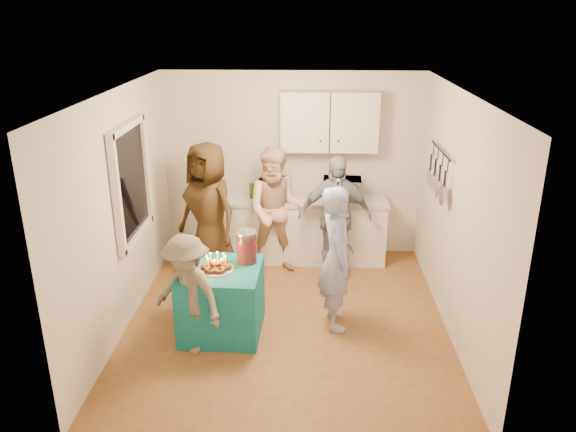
{
  "coord_description": "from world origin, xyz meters",
  "views": [
    {
      "loc": [
        0.23,
        -5.64,
        3.4
      ],
      "look_at": [
        0.0,
        0.35,
        1.15
      ],
      "focal_mm": 35.0,
      "sensor_mm": 36.0,
      "label": 1
    }
  ],
  "objects_px": {
    "child_near_left": "(188,295)",
    "microwave": "(342,189)",
    "man_birthday": "(337,258)",
    "punch_jar": "(247,248)",
    "woman_back_center": "(277,211)",
    "party_table": "(222,300)",
    "counter": "(306,230)",
    "woman_back_left": "(209,211)",
    "woman_back_right": "(335,217)"
  },
  "relations": [
    {
      "from": "counter",
      "to": "woman_back_center",
      "type": "xyz_separation_m",
      "value": [
        -0.38,
        -0.39,
        0.43
      ]
    },
    {
      "from": "woman_back_center",
      "to": "microwave",
      "type": "bearing_deg",
      "value": 22.49
    },
    {
      "from": "punch_jar",
      "to": "woman_back_center",
      "type": "height_order",
      "value": "woman_back_center"
    },
    {
      "from": "punch_jar",
      "to": "woman_back_center",
      "type": "xyz_separation_m",
      "value": [
        0.25,
        1.38,
        -0.07
      ]
    },
    {
      "from": "child_near_left",
      "to": "woman_back_center",
      "type": "bearing_deg",
      "value": 98.63
    },
    {
      "from": "woman_back_left",
      "to": "microwave",
      "type": "bearing_deg",
      "value": 52.97
    },
    {
      "from": "woman_back_center",
      "to": "woman_back_right",
      "type": "xyz_separation_m",
      "value": [
        0.76,
        -0.09,
        -0.04
      ]
    },
    {
      "from": "woman_back_right",
      "to": "microwave",
      "type": "bearing_deg",
      "value": 74.15
    },
    {
      "from": "party_table",
      "to": "woman_back_left",
      "type": "bearing_deg",
      "value": 104.49
    },
    {
      "from": "woman_back_center",
      "to": "punch_jar",
      "type": "bearing_deg",
      "value": -102.03
    },
    {
      "from": "woman_back_center",
      "to": "woman_back_right",
      "type": "distance_m",
      "value": 0.77
    },
    {
      "from": "man_birthday",
      "to": "woman_back_center",
      "type": "xyz_separation_m",
      "value": [
        -0.73,
        1.37,
        0.04
      ]
    },
    {
      "from": "man_birthday",
      "to": "party_table",
      "type": "bearing_deg",
      "value": 91.83
    },
    {
      "from": "man_birthday",
      "to": "microwave",
      "type": "bearing_deg",
      "value": -11.51
    },
    {
      "from": "microwave",
      "to": "woman_back_center",
      "type": "distance_m",
      "value": 0.97
    },
    {
      "from": "man_birthday",
      "to": "punch_jar",
      "type": "bearing_deg",
      "value": 83.32
    },
    {
      "from": "woman_back_center",
      "to": "woman_back_right",
      "type": "height_order",
      "value": "woman_back_center"
    },
    {
      "from": "party_table",
      "to": "punch_jar",
      "type": "distance_m",
      "value": 0.64
    },
    {
      "from": "microwave",
      "to": "party_table",
      "type": "distance_m",
      "value": 2.49
    },
    {
      "from": "microwave",
      "to": "woman_back_center",
      "type": "relative_size",
      "value": 0.3
    },
    {
      "from": "punch_jar",
      "to": "child_near_left",
      "type": "height_order",
      "value": "child_near_left"
    },
    {
      "from": "microwave",
      "to": "party_table",
      "type": "height_order",
      "value": "microwave"
    },
    {
      "from": "punch_jar",
      "to": "man_birthday",
      "type": "xyz_separation_m",
      "value": [
        0.99,
        0.01,
        -0.11
      ]
    },
    {
      "from": "punch_jar",
      "to": "man_birthday",
      "type": "bearing_deg",
      "value": 0.34
    },
    {
      "from": "counter",
      "to": "man_birthday",
      "type": "distance_m",
      "value": 1.84
    },
    {
      "from": "counter",
      "to": "punch_jar",
      "type": "distance_m",
      "value": 1.94
    },
    {
      "from": "party_table",
      "to": "man_birthday",
      "type": "bearing_deg",
      "value": 8.84
    },
    {
      "from": "punch_jar",
      "to": "child_near_left",
      "type": "relative_size",
      "value": 0.26
    },
    {
      "from": "child_near_left",
      "to": "microwave",
      "type": "bearing_deg",
      "value": 85.4
    },
    {
      "from": "woman_back_left",
      "to": "woman_back_center",
      "type": "distance_m",
      "value": 0.9
    },
    {
      "from": "woman_back_left",
      "to": "woman_back_right",
      "type": "height_order",
      "value": "woman_back_left"
    },
    {
      "from": "party_table",
      "to": "man_birthday",
      "type": "relative_size",
      "value": 0.52
    },
    {
      "from": "counter",
      "to": "man_birthday",
      "type": "height_order",
      "value": "man_birthday"
    },
    {
      "from": "woman_back_left",
      "to": "woman_back_center",
      "type": "relative_size",
      "value": 1.06
    },
    {
      "from": "counter",
      "to": "man_birthday",
      "type": "relative_size",
      "value": 1.34
    },
    {
      "from": "punch_jar",
      "to": "counter",
      "type": "bearing_deg",
      "value": 70.14
    },
    {
      "from": "party_table",
      "to": "woman_back_center",
      "type": "bearing_deg",
      "value": 71.63
    },
    {
      "from": "man_birthday",
      "to": "woman_back_right",
      "type": "xyz_separation_m",
      "value": [
        0.03,
        1.28,
        0.0
      ]
    },
    {
      "from": "woman_back_right",
      "to": "child_near_left",
      "type": "height_order",
      "value": "woman_back_right"
    },
    {
      "from": "child_near_left",
      "to": "party_table",
      "type": "bearing_deg",
      "value": 84.17
    },
    {
      "from": "woman_back_left",
      "to": "woman_back_right",
      "type": "distance_m",
      "value": 1.64
    },
    {
      "from": "counter",
      "to": "party_table",
      "type": "xyz_separation_m",
      "value": [
        -0.9,
        -1.95,
        -0.05
      ]
    },
    {
      "from": "party_table",
      "to": "counter",
      "type": "bearing_deg",
      "value": 65.19
    },
    {
      "from": "woman_back_left",
      "to": "woman_back_right",
      "type": "relative_size",
      "value": 1.11
    },
    {
      "from": "microwave",
      "to": "punch_jar",
      "type": "xyz_separation_m",
      "value": [
        -1.13,
        -1.76,
        -0.12
      ]
    },
    {
      "from": "microwave",
      "to": "woman_back_right",
      "type": "xyz_separation_m",
      "value": [
        -0.11,
        -0.48,
        -0.23
      ]
    },
    {
      "from": "microwave",
      "to": "child_near_left",
      "type": "height_order",
      "value": "child_near_left"
    },
    {
      "from": "man_birthday",
      "to": "woman_back_left",
      "type": "distance_m",
      "value": 1.99
    },
    {
      "from": "woman_back_center",
      "to": "woman_back_right",
      "type": "relative_size",
      "value": 1.04
    },
    {
      "from": "microwave",
      "to": "man_birthday",
      "type": "height_order",
      "value": "man_birthday"
    }
  ]
}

